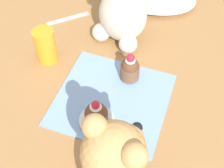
# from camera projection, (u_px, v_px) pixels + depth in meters

# --- Properties ---
(ground_plane) EXTENTS (4.00, 4.00, 0.00)m
(ground_plane) POSITION_uv_depth(u_px,v_px,m) (112.00, 100.00, 0.70)
(ground_plane) COLOR #9E7042
(knitted_placemat) EXTENTS (0.24, 0.23, 0.01)m
(knitted_placemat) POSITION_uv_depth(u_px,v_px,m) (112.00, 99.00, 0.69)
(knitted_placemat) COLOR #7A9ED1
(knitted_placemat) RESTS_ON ground_plane
(teddy_bear_cream) EXTENTS (0.14, 0.14, 0.24)m
(teddy_bear_cream) POSITION_uv_depth(u_px,v_px,m) (122.00, 2.00, 0.74)
(teddy_bear_cream) COLOR beige
(teddy_bear_cream) RESTS_ON ground_plane
(cupcake_near_cream_bear) EXTENTS (0.04, 0.04, 0.07)m
(cupcake_near_cream_bear) POSITION_uv_depth(u_px,v_px,m) (130.00, 68.00, 0.71)
(cupcake_near_cream_bear) COLOR brown
(cupcake_near_cream_bear) RESTS_ON knitted_placemat
(saucer_plate) EXTENTS (0.07, 0.07, 0.01)m
(saucer_plate) POSITION_uv_depth(u_px,v_px,m) (97.00, 120.00, 0.65)
(saucer_plate) COLOR silver
(saucer_plate) RESTS_ON knitted_placemat
(cupcake_near_tan_bear) EXTENTS (0.05, 0.05, 0.06)m
(cupcake_near_tan_bear) POSITION_uv_depth(u_px,v_px,m) (96.00, 114.00, 0.63)
(cupcake_near_tan_bear) COLOR brown
(cupcake_near_tan_bear) RESTS_ON saucer_plate
(juice_glass) EXTENTS (0.05, 0.05, 0.09)m
(juice_glass) POSITION_uv_depth(u_px,v_px,m) (46.00, 46.00, 0.74)
(juice_glass) COLOR orange
(juice_glass) RESTS_ON ground_plane
(teaspoon) EXTENTS (0.10, 0.09, 0.01)m
(teaspoon) POSITION_uv_depth(u_px,v_px,m) (68.00, 18.00, 0.87)
(teaspoon) COLOR silver
(teaspoon) RESTS_ON ground_plane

